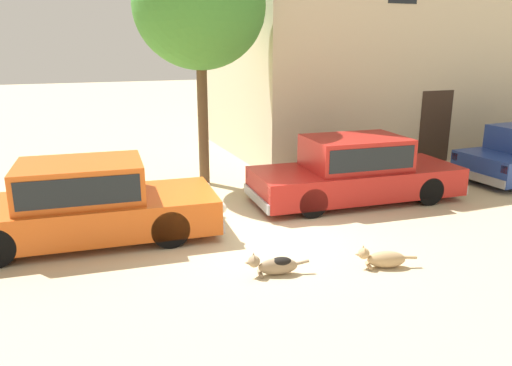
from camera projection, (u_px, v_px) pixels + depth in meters
ground_plane at (257, 232)px, 9.27m from camera, size 80.00×80.00×0.00m
parked_sedan_nearest at (85, 202)px, 8.77m from camera, size 4.82×2.12×1.43m
parked_sedan_second at (355, 170)px, 10.99m from camera, size 4.85×2.05×1.44m
apartment_block at (434, 35)px, 17.29m from camera, size 14.81×6.04×7.35m
stray_dog_spotted at (275, 265)px, 7.54m from camera, size 0.99×0.33×0.36m
stray_dog_tan at (383, 258)px, 7.79m from camera, size 0.96×0.42×0.36m
acacia_tree_left at (200, 6)px, 11.40m from camera, size 3.08×2.78×5.71m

